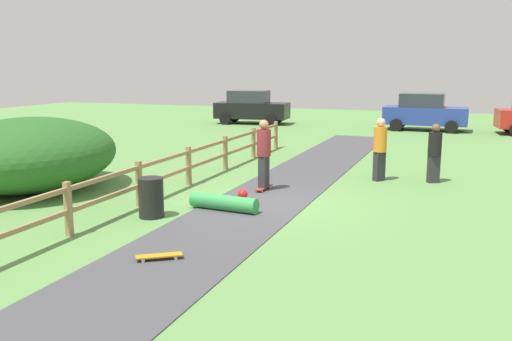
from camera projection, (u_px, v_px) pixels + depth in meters
The scene contains 12 objects.
ground_plane at pixel (259, 203), 13.78m from camera, with size 60.00×60.00×0.00m, color #60934C.
asphalt_path at pixel (259, 203), 13.77m from camera, with size 2.40×28.00×0.02m, color #47474C.
wooden_fence at pixel (166, 170), 14.55m from camera, with size 0.12×18.12×1.10m.
bush_large at pixel (29, 154), 15.07m from camera, with size 4.29×5.15×1.98m, color #286023.
trash_bin at pixel (151, 198), 12.41m from camera, with size 0.56×0.56×0.90m, color black.
skater_riding at pixel (264, 151), 14.93m from camera, with size 0.41×0.81×1.91m.
skater_fallen at pixel (225, 202), 13.05m from camera, with size 1.70×1.34×0.36m.
skateboard_loose at pixel (159, 256), 9.69m from camera, with size 0.77×0.62×0.08m.
bystander_orange at pixel (380, 146), 16.25m from camera, with size 0.53×0.53×1.85m.
bystander_black at pixel (435, 151), 16.01m from camera, with size 0.51×0.51×1.71m.
parked_car_blue at pixel (424, 112), 29.00m from camera, with size 4.22×2.05×1.92m.
parked_car_black at pixel (251, 107), 32.35m from camera, with size 4.34×2.29×1.92m.
Camera 1 is at (4.65, -12.55, 3.34)m, focal length 39.15 mm.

